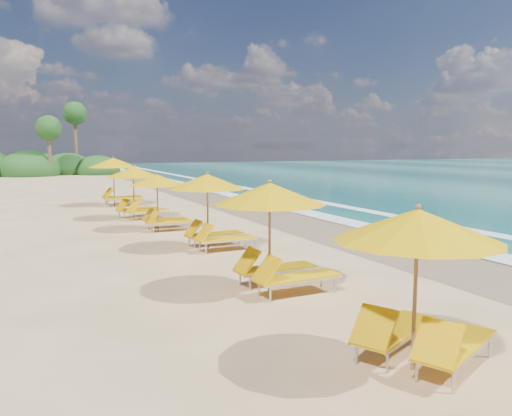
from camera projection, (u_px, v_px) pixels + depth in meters
The scene contains 9 objects.
ground at pixel (256, 245), 16.49m from camera, with size 160.00×160.00×0.00m, color #D6B07D.
wet_sand at pixel (360, 236), 18.13m from camera, with size 4.00×160.00×0.01m, color #8D7854.
surf_foam at pixel (419, 230), 19.24m from camera, with size 4.00×160.00×0.01m.
station_1 at pixel (421, 276), 7.30m from camera, with size 3.11×3.10×2.37m.
station_2 at pixel (277, 229), 11.16m from camera, with size 2.70×2.50×2.45m.
station_3 at pixel (213, 206), 15.78m from camera, with size 2.64×2.46×2.38m.
station_4 at pixel (162, 198), 19.40m from camera, with size 2.31×2.13×2.16m.
station_5 at pixel (137, 189), 22.43m from camera, with size 2.99×2.94×2.34m.
station_6 at pixel (118, 178), 27.34m from camera, with size 2.88×2.68×2.61m.
Camera 1 is at (-6.70, -14.78, 3.16)m, focal length 36.24 mm.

